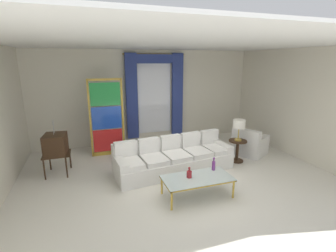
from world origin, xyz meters
The scene contains 15 objects.
ground_plane centered at (0.00, 0.00, 0.00)m, with size 16.00×16.00×0.00m, color silver.
wall_rear centered at (0.00, 3.06, 1.50)m, with size 8.00×0.12×3.00m, color silver.
wall_right centered at (3.66, 0.60, 1.50)m, with size 0.12×7.00×3.00m, color silver.
ceiling_slab centered at (0.00, 0.80, 3.02)m, with size 8.00×7.60×0.04m, color white.
curtained_window centered at (0.24, 2.89, 1.74)m, with size 2.00×0.17×2.70m.
couch_white_long centered at (0.02, 0.53, 0.31)m, with size 2.99×1.21×0.86m.
coffee_table centered at (0.06, -0.79, 0.38)m, with size 1.38×0.69×0.41m.
bottle_blue_decanter centered at (0.53, -0.59, 0.52)m, with size 0.07×0.07×0.29m.
bottle_crystal_tall centered at (-0.10, -0.74, 0.49)m, with size 0.10×0.10×0.23m.
vintage_tv centered at (-2.69, 1.22, 0.73)m, with size 0.62×0.64×1.35m.
armchair_white centered at (2.48, 0.82, 0.29)m, with size 1.10×1.09×0.80m.
stained_glass_divider centered at (-1.40, 2.13, 1.06)m, with size 0.95×0.05×2.20m.
peacock_figurine centered at (-1.02, 1.83, 0.22)m, with size 0.44×0.60×0.50m.
round_side_table centered at (1.85, 0.50, 0.36)m, with size 0.48×0.48×0.59m.
table_lamp_brass centered at (1.85, 0.50, 1.03)m, with size 0.32×0.32×0.57m.
Camera 1 is at (-1.93, -4.85, 2.66)m, focal length 26.35 mm.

